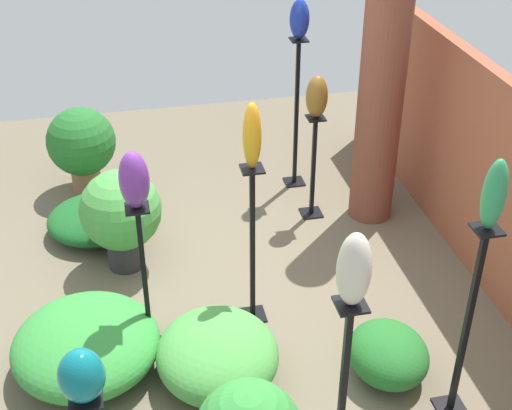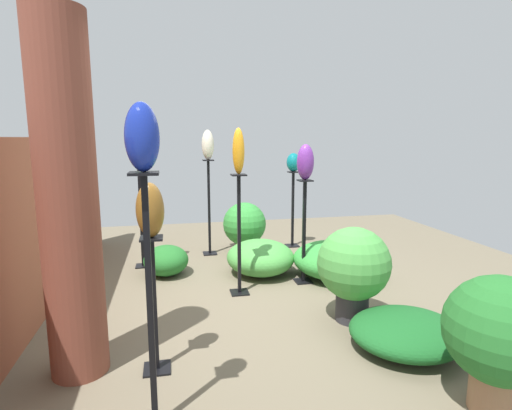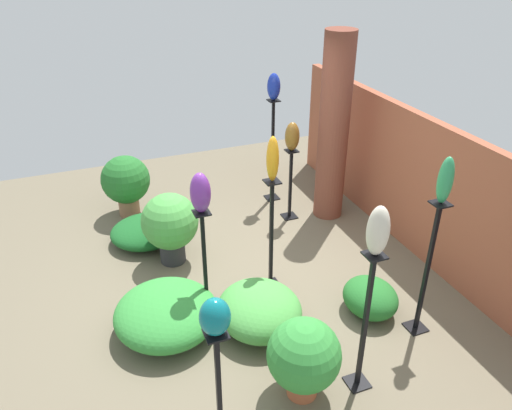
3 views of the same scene
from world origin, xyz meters
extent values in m
plane|color=#6B604C|center=(0.00, 0.00, 0.00)|extent=(8.00, 8.00, 0.00)
cube|color=#9E5138|center=(0.00, 2.22, 0.86)|extent=(5.60, 0.12, 1.73)
cylinder|color=brown|center=(-1.11, 1.64, 1.28)|extent=(0.41, 0.41, 2.56)
cube|color=black|center=(1.34, 1.34, 0.01)|extent=(0.20, 0.20, 0.01)
cube|color=black|center=(1.34, 1.34, 0.73)|extent=(0.04, 0.04, 1.47)
cube|color=black|center=(1.34, 1.34, 1.46)|extent=(0.16, 0.16, 0.02)
cube|color=black|center=(1.89, -0.94, 1.19)|extent=(0.16, 0.16, 0.02)
cube|color=black|center=(-1.22, 1.09, 0.01)|extent=(0.20, 0.20, 0.01)
cube|color=black|center=(-1.22, 1.09, 0.51)|extent=(0.04, 0.04, 1.02)
cube|color=black|center=(-1.22, 1.09, 1.02)|extent=(0.16, 0.16, 0.02)
cube|color=black|center=(1.74, 0.40, 0.70)|extent=(0.04, 0.04, 1.41)
cube|color=black|center=(1.74, 0.40, 1.40)|extent=(0.16, 0.16, 0.02)
cube|color=black|center=(-1.83, 1.08, 0.01)|extent=(0.20, 0.20, 0.01)
cube|color=black|center=(-1.83, 1.08, 0.77)|extent=(0.04, 0.04, 1.54)
cube|color=black|center=(-1.83, 1.08, 1.53)|extent=(0.16, 0.16, 0.02)
cube|color=black|center=(0.32, -0.59, 0.01)|extent=(0.20, 0.20, 0.01)
cube|color=black|center=(0.32, -0.59, 0.62)|extent=(0.04, 0.04, 1.24)
cube|color=black|center=(0.32, -0.59, 1.23)|extent=(0.16, 0.16, 0.02)
cube|color=black|center=(0.13, 0.22, 0.01)|extent=(0.20, 0.20, 0.01)
cube|color=black|center=(0.13, 0.22, 0.67)|extent=(0.04, 0.04, 1.34)
cube|color=black|center=(0.13, 0.22, 1.33)|extent=(0.16, 0.16, 0.02)
ellipsoid|color=#2D9356|center=(1.34, 1.34, 1.69)|extent=(0.13, 0.14, 0.45)
ellipsoid|color=#0F727A|center=(1.89, -0.94, 1.34)|extent=(0.20, 0.22, 0.29)
ellipsoid|color=brown|center=(-1.22, 1.09, 1.22)|extent=(0.18, 0.20, 0.39)
ellipsoid|color=beige|center=(1.74, 0.40, 1.62)|extent=(0.17, 0.18, 0.43)
ellipsoid|color=#192D9E|center=(-1.83, 1.08, 1.72)|extent=(0.18, 0.18, 0.37)
ellipsoid|color=#6B2D8C|center=(0.32, -0.59, 1.45)|extent=(0.19, 0.20, 0.41)
ellipsoid|color=orange|center=(0.13, 0.22, 1.58)|extent=(0.13, 0.13, 0.49)
cylinder|color=#2D2D33|center=(-0.76, -0.71, 0.14)|extent=(0.31, 0.31, 0.27)
sphere|color=#479942|center=(-0.76, -0.71, 0.56)|extent=(0.68, 0.68, 0.68)
cylinder|color=#936B4C|center=(-2.13, -1.02, 0.13)|extent=(0.29, 0.29, 0.26)
sphere|color=#236B28|center=(-2.13, -1.02, 0.55)|extent=(0.68, 0.68, 0.68)
ellipsoid|color=#338C38|center=(0.43, -1.04, 0.21)|extent=(1.08, 1.05, 0.43)
ellipsoid|color=#479942|center=(0.72, -0.15, 0.21)|extent=(0.93, 0.86, 0.43)
ellipsoid|color=#236B28|center=(0.94, 1.03, 0.19)|extent=(0.63, 0.56, 0.37)
ellipsoid|color=#195923|center=(-1.33, -0.92, 0.14)|extent=(0.87, 0.94, 0.29)
camera|label=1|loc=(4.35, -0.65, 3.73)|focal=50.00mm
camera|label=2|loc=(-4.07, 0.94, 1.72)|focal=28.00mm
camera|label=3|loc=(4.36, -1.62, 3.59)|focal=35.00mm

